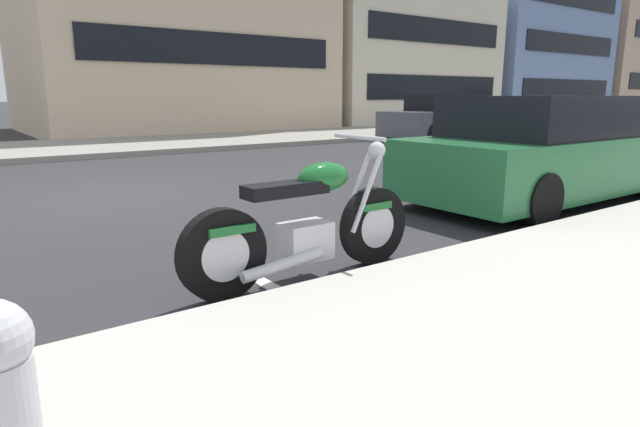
# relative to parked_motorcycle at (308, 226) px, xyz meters

# --- Properties ---
(ground_plane) EXTENTS (260.00, 260.00, 0.00)m
(ground_plane) POSITION_rel_parked_motorcycle_xyz_m (-0.34, 4.71, -0.44)
(ground_plane) COLOR #28282B
(sidewalk_far_curb) EXTENTS (120.00, 5.00, 0.14)m
(sidewalk_far_curb) POSITION_rel_parked_motorcycle_xyz_m (11.66, 12.17, -0.37)
(sidewalk_far_curb) COLOR gray
(sidewalk_far_curb) RESTS_ON ground
(parking_stall_stripe) EXTENTS (0.12, 2.20, 0.01)m
(parking_stall_stripe) POSITION_rel_parked_motorcycle_xyz_m (-0.34, 0.34, -0.44)
(parking_stall_stripe) COLOR silver
(parking_stall_stripe) RESTS_ON ground
(parked_motorcycle) EXTENTS (2.14, 0.62, 1.14)m
(parked_motorcycle) POSITION_rel_parked_motorcycle_xyz_m (0.00, 0.00, 0.00)
(parked_motorcycle) COLOR black
(parked_motorcycle) RESTS_ON ground
(parked_car_near_corner) EXTENTS (4.57, 1.91, 1.45)m
(parked_car_near_corner) POSITION_rel_parked_motorcycle_xyz_m (4.57, 0.77, 0.25)
(parked_car_near_corner) COLOR #236638
(parked_car_near_corner) RESTS_ON ground
(car_opposite_curb) EXTENTS (4.49, 2.05, 1.48)m
(car_opposite_curb) POSITION_rel_parked_motorcycle_xyz_m (11.54, 8.84, 0.24)
(car_opposite_curb) COLOR #4C515B
(car_opposite_curb) RESTS_ON ground
(townhouse_near_left) EXTENTS (10.24, 11.68, 8.25)m
(townhouse_near_left) POSITION_rel_parked_motorcycle_xyz_m (17.40, 20.27, 3.68)
(townhouse_near_left) COLOR beige
(townhouse_near_left) RESTS_ON ground
(townhouse_behind_pole) EXTENTS (10.80, 9.37, 8.31)m
(townhouse_behind_pole) POSITION_rel_parked_motorcycle_xyz_m (28.90, 19.12, 3.72)
(townhouse_behind_pole) COLOR #6B84B2
(townhouse_behind_pole) RESTS_ON ground
(townhouse_mid_block) EXTENTS (14.28, 8.25, 10.98)m
(townhouse_mid_block) POSITION_rel_parked_motorcycle_xyz_m (42.53, 18.56, 5.05)
(townhouse_mid_block) COLOR tan
(townhouse_mid_block) RESTS_ON ground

